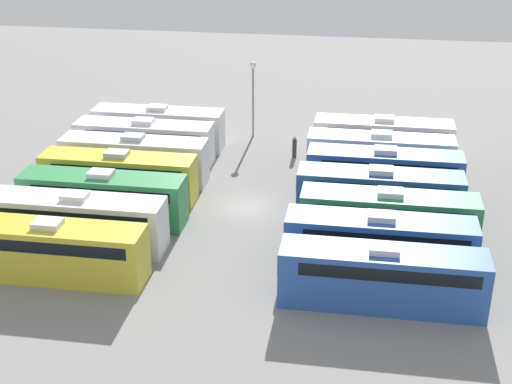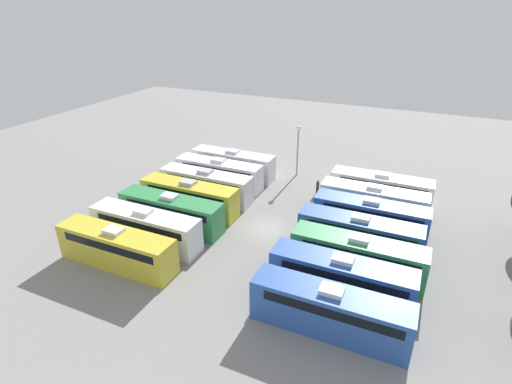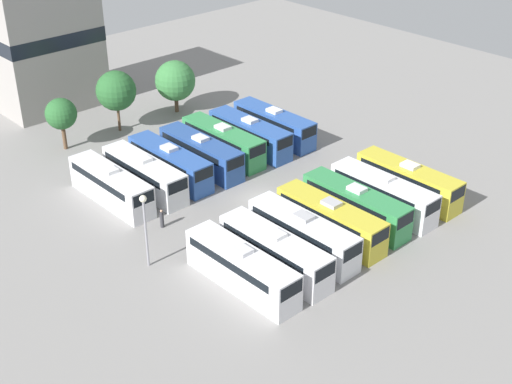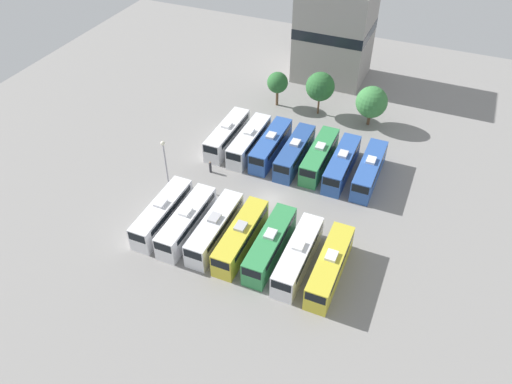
{
  "view_description": "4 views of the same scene",
  "coord_description": "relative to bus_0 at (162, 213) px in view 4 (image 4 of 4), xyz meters",
  "views": [
    {
      "loc": [
        44.64,
        7.67,
        21.77
      ],
      "look_at": [
        0.72,
        0.74,
        1.58
      ],
      "focal_mm": 50.0,
      "sensor_mm": 36.0,
      "label": 1
    },
    {
      "loc": [
        32.47,
        13.35,
        21.02
      ],
      "look_at": [
        -1.16,
        -1.83,
        3.34
      ],
      "focal_mm": 28.0,
      "sensor_mm": 36.0,
      "label": 2
    },
    {
      "loc": [
        -41.75,
        -44.45,
        34.57
      ],
      "look_at": [
        -1.6,
        -1.24,
        1.88
      ],
      "focal_mm": 50.0,
      "sensor_mm": 36.0,
      "label": 3
    },
    {
      "loc": [
        17.77,
        -46.7,
        44.32
      ],
      "look_at": [
        -1.35,
        -1.8,
        2.34
      ],
      "focal_mm": 35.0,
      "sensor_mm": 36.0,
      "label": 4
    }
  ],
  "objects": [
    {
      "name": "bus_9",
      "position": [
        7.05,
        18.9,
        0.0
      ],
      "size": [
        2.61,
        11.09,
        3.66
      ],
      "color": "#2D56A8",
      "rests_on": "ground_plane"
    },
    {
      "name": "ground_plane",
      "position": [
        10.79,
        9.45,
        -1.81
      ],
      "size": [
        114.78,
        114.78,
        0.0
      ],
      "primitive_type": "plane",
      "color": "gray"
    },
    {
      "name": "bus_0",
      "position": [
        0.0,
        0.0,
        0.0
      ],
      "size": [
        2.61,
        11.09,
        3.66
      ],
      "color": "white",
      "rests_on": "ground_plane"
    },
    {
      "name": "bus_7",
      "position": [
        -0.05,
        18.87,
        0.0
      ],
      "size": [
        2.61,
        11.09,
        3.66
      ],
      "color": "silver",
      "rests_on": "ground_plane"
    },
    {
      "name": "bus_12",
      "position": [
        17.88,
        18.58,
        0.0
      ],
      "size": [
        2.61,
        11.09,
        3.66
      ],
      "color": "#2D56A8",
      "rests_on": "ground_plane"
    },
    {
      "name": "bus_10",
      "position": [
        10.88,
        18.58,
        0.0
      ],
      "size": [
        2.61,
        11.09,
        3.66
      ],
      "color": "#284C93",
      "rests_on": "ground_plane"
    },
    {
      "name": "bus_2",
      "position": [
        7.25,
        0.21,
        0.0
      ],
      "size": [
        2.61,
        11.09,
        3.66
      ],
      "color": "silver",
      "rests_on": "ground_plane"
    },
    {
      "name": "bus_5",
      "position": [
        17.95,
        -0.04,
        0.0
      ],
      "size": [
        2.61,
        11.09,
        3.66
      ],
      "color": "white",
      "rests_on": "ground_plane"
    },
    {
      "name": "bus_3",
      "position": [
        10.71,
        0.15,
        0.0
      ],
      "size": [
        2.61,
        11.09,
        3.66
      ],
      "color": "gold",
      "rests_on": "ground_plane"
    },
    {
      "name": "bus_8",
      "position": [
        3.68,
        18.63,
        0.0
      ],
      "size": [
        2.61,
        11.09,
        3.66
      ],
      "color": "silver",
      "rests_on": "ground_plane"
    },
    {
      "name": "tree_1",
      "position": [
        9.96,
        32.77,
        3.17
      ],
      "size": [
        4.66,
        4.66,
        7.32
      ],
      "color": "brown",
      "rests_on": "ground_plane"
    },
    {
      "name": "bus_4",
      "position": [
        14.37,
        0.32,
        0.0
      ],
      "size": [
        2.61,
        11.09,
        3.66
      ],
      "color": "#338C4C",
      "rests_on": "ground_plane"
    },
    {
      "name": "bus_1",
      "position": [
        3.56,
        -0.14,
        0.0
      ],
      "size": [
        2.61,
        11.09,
        3.66
      ],
      "color": "white",
      "rests_on": "ground_plane"
    },
    {
      "name": "bus_6",
      "position": [
        21.76,
        -0.13,
        0.0
      ],
      "size": [
        2.61,
        11.09,
        3.66
      ],
      "color": "gold",
      "rests_on": "ground_plane"
    },
    {
      "name": "tree_0",
      "position": [
        2.68,
        32.65,
        2.38
      ],
      "size": [
        3.49,
        3.49,
        5.98
      ],
      "color": "brown",
      "rests_on": "ground_plane"
    },
    {
      "name": "worker_person",
      "position": [
        0.67,
        11.69,
        -0.96
      ],
      "size": [
        0.36,
        0.36,
        1.82
      ],
      "color": "#333338",
      "rests_on": "ground_plane"
    },
    {
      "name": "bus_13",
      "position": [
        21.76,
        18.72,
        0.0
      ],
      "size": [
        2.61,
        11.09,
        3.66
      ],
      "color": "#2D56A8",
      "rests_on": "ground_plane"
    },
    {
      "name": "light_pole",
      "position": [
        -3.84,
        7.5,
        2.86
      ],
      "size": [
        0.6,
        0.6,
        6.76
      ],
      "color": "gray",
      "rests_on": "ground_plane"
    },
    {
      "name": "depot_building",
      "position": [
        8.05,
        46.44,
        6.56
      ],
      "size": [
        12.46,
        10.85,
        16.59
      ],
      "color": "gray",
      "rests_on": "ground_plane"
    },
    {
      "name": "tree_2",
      "position": [
        18.45,
        32.79,
        2.26
      ],
      "size": [
        4.99,
        4.99,
        6.58
      ],
      "color": "brown",
      "rests_on": "ground_plane"
    },
    {
      "name": "bus_11",
      "position": [
        14.42,
        19.13,
        0.0
      ],
      "size": [
        2.61,
        11.09,
        3.66
      ],
      "color": "#338C4C",
      "rests_on": "ground_plane"
    }
  ]
}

